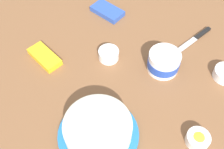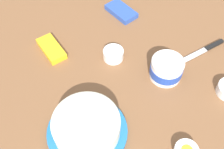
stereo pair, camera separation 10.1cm
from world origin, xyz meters
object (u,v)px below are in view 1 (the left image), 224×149
object	(u,v)px
frosting_tub	(164,62)
candy_box_upper	(107,11)
frosted_cake	(98,129)
spreading_knife	(195,38)
sprinkle_bowl_green	(109,54)
sprinkle_bowl_yellow	(198,139)
candy_box_lower	(45,57)

from	to	relation	value
frosting_tub	candy_box_upper	distance (m)	0.40
frosted_cake	spreading_knife	distance (m)	0.60
frosting_tub	spreading_knife	world-z (taller)	frosting_tub
spreading_knife	candy_box_upper	distance (m)	0.42
sprinkle_bowl_green	sprinkle_bowl_yellow	bearing A→B (deg)	166.15
sprinkle_bowl_yellow	candy_box_upper	xyz separation A→B (m)	(0.62, -0.33, -0.01)
sprinkle_bowl_green	candy_box_upper	distance (m)	0.28
sprinkle_bowl_green	candy_box_upper	world-z (taller)	sprinkle_bowl_green
frosted_cake	sprinkle_bowl_yellow	size ratio (longest dim) A/B	3.48
spreading_knife	candy_box_upper	size ratio (longest dim) A/B	1.57
sprinkle_bowl_yellow	sprinkle_bowl_green	xyz separation A→B (m)	(0.45, -0.11, 0.00)
frosted_cake	frosting_tub	distance (m)	0.38
candy_box_lower	candy_box_upper	bearing A→B (deg)	-85.85
frosting_tub	spreading_knife	bearing A→B (deg)	-98.07
candy_box_upper	sprinkle_bowl_yellow	bearing A→B (deg)	155.74
candy_box_lower	candy_box_upper	xyz separation A→B (m)	(-0.03, -0.38, -0.00)
sprinkle_bowl_yellow	candy_box_upper	distance (m)	0.70
frosting_tub	sprinkle_bowl_yellow	bearing A→B (deg)	141.74
candy_box_upper	sprinkle_bowl_green	bearing A→B (deg)	132.14
sprinkle_bowl_green	candy_box_upper	size ratio (longest dim) A/B	0.55
candy_box_lower	frosting_tub	bearing A→B (deg)	-140.00
frosted_cake	sprinkle_bowl_green	world-z (taller)	frosted_cake
sprinkle_bowl_green	candy_box_upper	bearing A→B (deg)	-51.15
candy_box_lower	sprinkle_bowl_green	bearing A→B (deg)	-132.66
frosting_tub	sprinkle_bowl_yellow	xyz separation A→B (m)	(-0.25, 0.20, -0.02)
frosting_tub	spreading_knife	distance (m)	0.23
frosted_cake	sprinkle_bowl_green	xyz separation A→B (m)	(0.18, -0.29, -0.02)
frosting_tub	sprinkle_bowl_yellow	world-z (taller)	frosting_tub
sprinkle_bowl_yellow	sprinkle_bowl_green	size ratio (longest dim) A/B	0.94
frosting_tub	spreading_knife	xyz separation A→B (m)	(-0.03, -0.22, -0.04)
frosting_tub	candy_box_upper	size ratio (longest dim) A/B	0.84
frosted_cake	candy_box_upper	xyz separation A→B (m)	(0.35, -0.50, -0.03)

